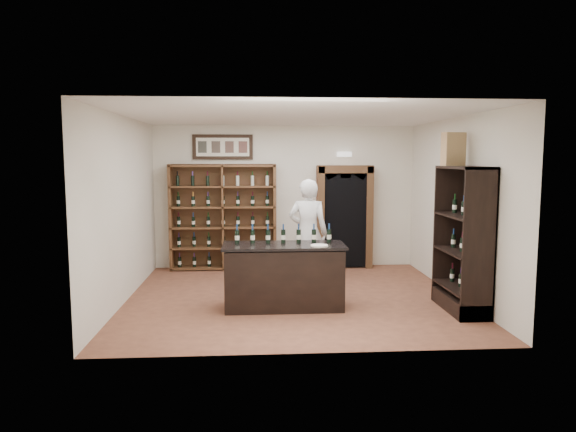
{
  "coord_description": "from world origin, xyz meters",
  "views": [
    {
      "loc": [
        -0.64,
        -8.37,
        2.32
      ],
      "look_at": [
        -0.08,
        0.3,
        1.34
      ],
      "focal_mm": 32.0,
      "sensor_mm": 36.0,
      "label": 1
    }
  ],
  "objects_px": {
    "wine_shelf": "(223,217)",
    "side_cabinet": "(464,262)",
    "tasting_counter": "(284,277)",
    "counter_bottle_0": "(237,237)",
    "wine_crate": "(453,149)",
    "shopkeeper": "(308,233)"
  },
  "relations": [
    {
      "from": "wine_shelf",
      "to": "side_cabinet",
      "type": "distance_m",
      "value": 5.02
    },
    {
      "from": "side_cabinet",
      "to": "tasting_counter",
      "type": "bearing_deg",
      "value": 173.72
    },
    {
      "from": "wine_shelf",
      "to": "side_cabinet",
      "type": "bearing_deg",
      "value": -40.21
    },
    {
      "from": "tasting_counter",
      "to": "counter_bottle_0",
      "type": "distance_m",
      "value": 0.96
    },
    {
      "from": "tasting_counter",
      "to": "wine_crate",
      "type": "relative_size",
      "value": 3.64
    },
    {
      "from": "wine_shelf",
      "to": "wine_crate",
      "type": "height_order",
      "value": "wine_crate"
    },
    {
      "from": "tasting_counter",
      "to": "side_cabinet",
      "type": "distance_m",
      "value": 2.75
    },
    {
      "from": "counter_bottle_0",
      "to": "shopkeeper",
      "type": "relative_size",
      "value": 0.15
    },
    {
      "from": "tasting_counter",
      "to": "wine_crate",
      "type": "height_order",
      "value": "wine_crate"
    },
    {
      "from": "shopkeeper",
      "to": "tasting_counter",
      "type": "bearing_deg",
      "value": 83.07
    },
    {
      "from": "wine_shelf",
      "to": "shopkeeper",
      "type": "height_order",
      "value": "wine_shelf"
    },
    {
      "from": "side_cabinet",
      "to": "shopkeeper",
      "type": "relative_size",
      "value": 1.13
    },
    {
      "from": "side_cabinet",
      "to": "shopkeeper",
      "type": "height_order",
      "value": "side_cabinet"
    },
    {
      "from": "tasting_counter",
      "to": "wine_crate",
      "type": "bearing_deg",
      "value": 2.16
    },
    {
      "from": "side_cabinet",
      "to": "wine_crate",
      "type": "xyz_separation_m",
      "value": [
        -0.07,
        0.4,
        1.7
      ]
    },
    {
      "from": "wine_shelf",
      "to": "counter_bottle_0",
      "type": "xyz_separation_m",
      "value": [
        0.38,
        -2.79,
        0.01
      ]
    },
    {
      "from": "wine_shelf",
      "to": "shopkeeper",
      "type": "bearing_deg",
      "value": -44.05
    },
    {
      "from": "shopkeeper",
      "to": "wine_shelf",
      "type": "bearing_deg",
      "value": -30.3
    },
    {
      "from": "wine_shelf",
      "to": "counter_bottle_0",
      "type": "bearing_deg",
      "value": -82.26
    },
    {
      "from": "tasting_counter",
      "to": "wine_shelf",
      "type": "bearing_deg",
      "value": 110.56
    },
    {
      "from": "counter_bottle_0",
      "to": "tasting_counter",
      "type": "bearing_deg",
      "value": -10.9
    },
    {
      "from": "counter_bottle_0",
      "to": "side_cabinet",
      "type": "bearing_deg",
      "value": -7.26
    }
  ]
}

